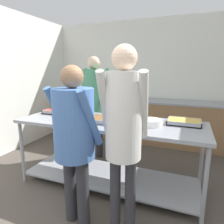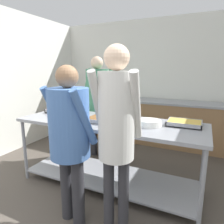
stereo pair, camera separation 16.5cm
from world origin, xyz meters
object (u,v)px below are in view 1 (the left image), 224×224
guest_serving_right (74,132)px  cook_behind_counter (94,97)px  water_bottle (101,93)px  serving_tray_greens (103,120)px  serving_tray_vegetables (57,111)px  plate_stack (151,122)px  broccoli_bowl (125,123)px  sauce_pan (71,117)px  serving_tray_roast (184,122)px  guest_serving_left (124,124)px

guest_serving_right → cook_behind_counter: bearing=109.7°
guest_serving_right → water_bottle: guest_serving_right is taller
cook_behind_counter → serving_tray_greens: bearing=-57.7°
serving_tray_vegetables → serving_tray_greens: same height
plate_stack → cook_behind_counter: (-1.14, 0.78, 0.15)m
water_bottle → broccoli_bowl: bearing=-58.9°
plate_stack → water_bottle: water_bottle is taller
serving_tray_vegetables → serving_tray_greens: 0.88m
sauce_pan → serving_tray_greens: bearing=9.2°
sauce_pan → water_bottle: size_ratio=1.60×
serving_tray_vegetables → water_bottle: 1.67m
guest_serving_right → serving_tray_roast: bearing=45.4°
serving_tray_greens → guest_serving_right: size_ratio=0.24×
serving_tray_roast → guest_serving_left: size_ratio=0.22×
guest_serving_left → plate_stack: bearing=82.9°
serving_tray_greens → plate_stack: bearing=6.1°
broccoli_bowl → serving_tray_roast: (0.65, 0.36, -0.01)m
serving_tray_roast → guest_serving_right: (-0.96, -0.97, 0.05)m
serving_tray_vegetables → guest_serving_left: 1.65m
broccoli_bowl → plate_stack: size_ratio=0.74×
serving_tray_greens → serving_tray_roast: bearing=15.1°
serving_tray_vegetables → serving_tray_greens: size_ratio=0.98×
broccoli_bowl → serving_tray_greens: bearing=163.7°
serving_tray_greens → broccoli_bowl: bearing=-16.3°
serving_tray_greens → guest_serving_right: guest_serving_right is taller
cook_behind_counter → plate_stack: bearing=-34.3°
plate_stack → serving_tray_vegetables: bearing=174.3°
serving_tray_greens → cook_behind_counter: (-0.53, 0.84, 0.16)m
serving_tray_vegetables → sauce_pan: sauce_pan is taller
serving_tray_roast → plate_stack: bearing=-151.8°
serving_tray_greens → plate_stack: 0.61m
serving_tray_greens → serving_tray_roast: same height
guest_serving_right → water_bottle: bearing=108.9°
broccoli_bowl → serving_tray_roast: broccoli_bowl is taller
sauce_pan → guest_serving_right: bearing=-54.9°
serving_tray_greens → water_bottle: (-0.87, 1.88, 0.11)m
serving_tray_vegetables → serving_tray_greens: bearing=-13.9°
serving_tray_vegetables → water_bottle: size_ratio=1.45×
guest_serving_right → guest_serving_left: bearing=0.4°
serving_tray_roast → guest_serving_left: bearing=-115.8°
water_bottle → cook_behind_counter: bearing=-72.2°
plate_stack → water_bottle: size_ratio=1.09×
plate_stack → water_bottle: 2.34m
sauce_pan → serving_tray_roast: size_ratio=1.04×
sauce_pan → serving_tray_greens: (0.43, 0.07, -0.02)m
guest_serving_left → serving_tray_greens: bearing=126.0°
plate_stack → cook_behind_counter: 1.39m
broccoli_bowl → cook_behind_counter: 1.28m
plate_stack → serving_tray_roast: bearing=28.2°
serving_tray_greens → cook_behind_counter: bearing=122.3°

